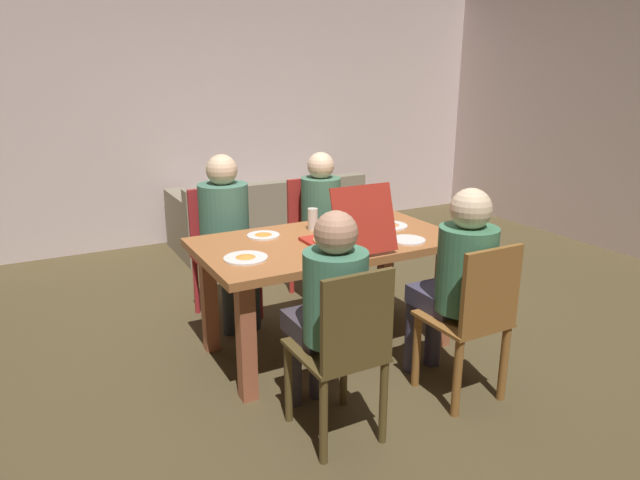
% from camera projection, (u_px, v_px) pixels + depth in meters
% --- Properties ---
extents(ground_plane, '(20.00, 20.00, 0.00)m').
position_uv_depth(ground_plane, '(327.00, 346.00, 3.79)').
color(ground_plane, '#4D4127').
extents(back_wall, '(7.41, 0.12, 2.70)m').
position_uv_depth(back_wall, '(191.00, 115.00, 5.94)').
color(back_wall, beige).
rests_on(back_wall, ground).
extents(side_wall_right, '(0.12, 5.12, 2.70)m').
position_uv_depth(side_wall_right, '(595.00, 115.00, 5.85)').
color(side_wall_right, beige).
rests_on(side_wall_right, ground).
extents(dining_table, '(1.65, 0.93, 0.76)m').
position_uv_depth(dining_table, '(327.00, 256.00, 3.61)').
color(dining_table, '#A76234').
rests_on(dining_table, ground).
extents(chair_0, '(0.39, 0.44, 0.93)m').
position_uv_depth(chair_0, '(344.00, 350.00, 2.68)').
color(chair_0, brown).
rests_on(chair_0, ground).
extents(person_0, '(0.32, 0.53, 1.17)m').
position_uv_depth(person_0, '(329.00, 303.00, 2.76)').
color(person_0, '#3C353E').
rests_on(person_0, ground).
extents(chair_1, '(0.44, 0.38, 0.96)m').
position_uv_depth(chair_1, '(222.00, 245.00, 4.20)').
color(chair_1, '#AA272A').
rests_on(chair_1, ground).
extents(person_1, '(0.36, 0.53, 1.23)m').
position_uv_depth(person_1, '(227.00, 225.00, 4.03)').
color(person_1, '#2D373C').
rests_on(person_1, ground).
extents(chair_2, '(0.43, 0.39, 0.96)m').
position_uv_depth(chair_2, '(316.00, 232.00, 4.58)').
color(chair_2, red).
rests_on(chair_2, ground).
extents(person_2, '(0.31, 0.54, 1.19)m').
position_uv_depth(person_2, '(325.00, 216.00, 4.40)').
color(person_2, '#413B40').
rests_on(person_2, ground).
extents(chair_3, '(0.40, 0.41, 0.93)m').
position_uv_depth(chair_3, '(473.00, 320.00, 3.05)').
color(chair_3, brown).
rests_on(chair_3, ground).
extents(person_3, '(0.32, 0.54, 1.20)m').
position_uv_depth(person_3, '(458.00, 274.00, 3.10)').
color(person_3, '#3B384D').
rests_on(person_3, ground).
extents(pizza_box_0, '(0.40, 0.52, 0.41)m').
position_uv_depth(pizza_box_0, '(346.00, 237.00, 3.41)').
color(pizza_box_0, '#B3291D').
rests_on(pizza_box_0, dining_table).
extents(plate_0, '(0.25, 0.25, 0.03)m').
position_uv_depth(plate_0, '(389.00, 225.00, 3.86)').
color(plate_0, white).
rests_on(plate_0, dining_table).
extents(plate_1, '(0.21, 0.21, 0.03)m').
position_uv_depth(plate_1, '(263.00, 235.00, 3.63)').
color(plate_1, white).
rests_on(plate_1, dining_table).
extents(plate_2, '(0.22, 0.22, 0.01)m').
position_uv_depth(plate_2, '(408.00, 240.00, 3.53)').
color(plate_2, white).
rests_on(plate_2, dining_table).
extents(plate_3, '(0.25, 0.25, 0.03)m').
position_uv_depth(plate_3, '(246.00, 258.00, 3.19)').
color(plate_3, white).
rests_on(plate_3, dining_table).
extents(drinking_glass_0, '(0.07, 0.07, 0.11)m').
position_uv_depth(drinking_glass_0, '(355.00, 218.00, 3.88)').
color(drinking_glass_0, '#AF492C').
rests_on(drinking_glass_0, dining_table).
extents(drinking_glass_1, '(0.08, 0.08, 0.14)m').
position_uv_depth(drinking_glass_1, '(382.00, 210.00, 4.05)').
color(drinking_glass_1, '#E0C760').
rests_on(drinking_glass_1, dining_table).
extents(drinking_glass_2, '(0.07, 0.07, 0.15)m').
position_uv_depth(drinking_glass_2, '(313.00, 219.00, 3.76)').
color(drinking_glass_2, silver).
rests_on(drinking_glass_2, dining_table).
extents(couch, '(1.93, 0.91, 0.74)m').
position_uv_depth(couch, '(267.00, 219.00, 5.97)').
color(couch, gray).
rests_on(couch, ground).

